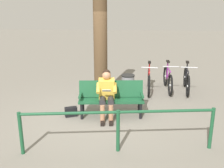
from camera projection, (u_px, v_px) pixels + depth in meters
ground_plane at (99, 116)px, 6.82m from camera, size 40.00×40.00×0.00m
bench at (111, 96)px, 6.76m from camera, size 1.64×0.61×0.87m
person_reading at (107, 92)px, 6.55m from camera, size 0.51×0.79×1.20m
handbag at (71, 112)px, 6.78m from camera, size 0.33×0.24×0.24m
tree_trunk at (100, 44)px, 7.58m from camera, size 0.39×0.39×3.23m
litter_bin at (128, 87)px, 7.90m from camera, size 0.39×0.39×0.73m
bicycle_blue at (187, 80)px, 8.57m from camera, size 0.48×1.68×0.94m
bicycle_green at (168, 79)px, 8.66m from camera, size 0.48×1.68×0.94m
bicycle_black at (149, 81)px, 8.55m from camera, size 0.48×1.68×0.94m
railing_fence at (118, 122)px, 5.08m from camera, size 3.67×0.52×0.85m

